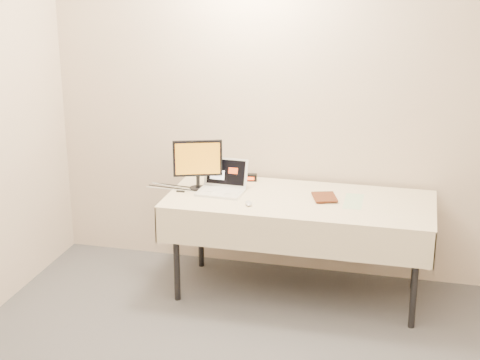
% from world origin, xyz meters
% --- Properties ---
extents(back_wall, '(4.00, 0.10, 2.70)m').
position_xyz_m(back_wall, '(0.00, 2.50, 1.35)').
color(back_wall, beige).
rests_on(back_wall, ground).
extents(table, '(1.86, 0.81, 0.74)m').
position_xyz_m(table, '(0.00, 2.05, 0.68)').
color(table, black).
rests_on(table, ground).
extents(laptop, '(0.33, 0.31, 0.22)m').
position_xyz_m(laptop, '(-0.57, 2.07, 0.79)').
color(laptop, white).
rests_on(laptop, table).
extents(monitor, '(0.34, 0.16, 0.36)m').
position_xyz_m(monitor, '(-0.75, 2.08, 0.95)').
color(monitor, black).
rests_on(monitor, table).
extents(book, '(0.16, 0.07, 0.21)m').
position_xyz_m(book, '(0.09, 2.06, 0.84)').
color(book, brown).
rests_on(book, table).
extents(alarm_clock, '(0.13, 0.07, 0.05)m').
position_xyz_m(alarm_clock, '(-0.44, 2.35, 0.76)').
color(alarm_clock, black).
rests_on(alarm_clock, table).
extents(clicker, '(0.07, 0.11, 0.02)m').
position_xyz_m(clicker, '(-0.32, 1.83, 0.75)').
color(clicker, silver).
rests_on(clicker, table).
extents(paper_form, '(0.13, 0.32, 0.00)m').
position_xyz_m(paper_form, '(0.37, 2.08, 0.74)').
color(paper_form, '#C4EABA').
rests_on(paper_form, table).
extents(usb_dongle, '(0.06, 0.02, 0.01)m').
position_xyz_m(usb_dongle, '(-0.85, 1.98, 0.74)').
color(usb_dongle, black).
rests_on(usb_dongle, table).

